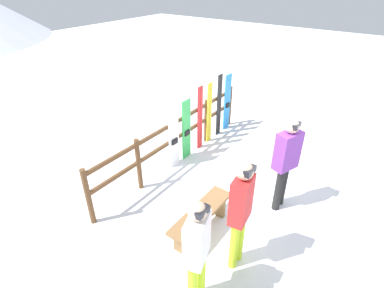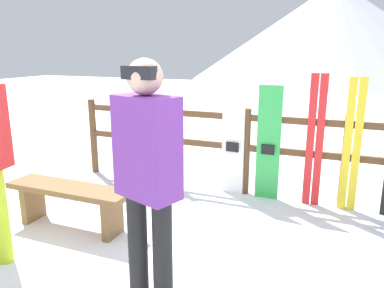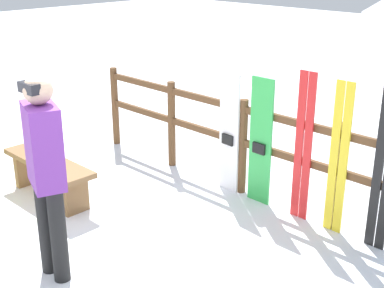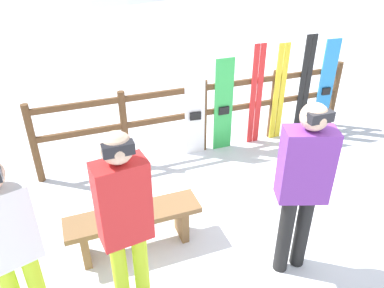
{
  "view_description": "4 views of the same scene",
  "coord_description": "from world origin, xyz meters",
  "px_view_note": "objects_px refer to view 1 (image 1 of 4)",
  "views": [
    {
      "loc": [
        -4.54,
        -1.55,
        3.9
      ],
      "look_at": [
        -0.58,
        1.31,
        1.04
      ],
      "focal_mm": 28.0,
      "sensor_mm": 36.0,
      "label": 1
    },
    {
      "loc": [
        1.13,
        -2.45,
        1.86
      ],
      "look_at": [
        -0.43,
        1.34,
        0.83
      ],
      "focal_mm": 35.0,
      "sensor_mm": 36.0,
      "label": 2
    },
    {
      "loc": [
        3.65,
        -2.38,
        2.74
      ],
      "look_at": [
        0.01,
        1.31,
        0.83
      ],
      "focal_mm": 50.0,
      "sensor_mm": 36.0,
      "label": 3
    },
    {
      "loc": [
        -1.96,
        -2.54,
        3.0
      ],
      "look_at": [
        -0.6,
        1.06,
        0.8
      ],
      "focal_mm": 35.0,
      "sensor_mm": 36.0,
      "label": 4
    }
  ],
  "objects_px": {
    "person_white": "(197,248)",
    "snowboard_green": "(186,130)",
    "snowboard_blue": "(227,103)",
    "person_red": "(241,208)",
    "bench": "(201,217)",
    "ski_pair_yellow": "(209,113)",
    "person_purple": "(286,159)",
    "ski_pair_red": "(200,118)",
    "ski_pair_black": "(219,106)",
    "snowboard_white": "(174,138)"
  },
  "relations": [
    {
      "from": "person_purple",
      "to": "ski_pair_black",
      "type": "relative_size",
      "value": 1.09
    },
    {
      "from": "bench",
      "to": "ski_pair_black",
      "type": "height_order",
      "value": "ski_pair_black"
    },
    {
      "from": "bench",
      "to": "ski_pair_black",
      "type": "distance_m",
      "value": 3.61
    },
    {
      "from": "snowboard_white",
      "to": "snowboard_green",
      "type": "height_order",
      "value": "snowboard_green"
    },
    {
      "from": "person_red",
      "to": "snowboard_white",
      "type": "relative_size",
      "value": 1.29
    },
    {
      "from": "snowboard_white",
      "to": "ski_pair_yellow",
      "type": "relative_size",
      "value": 0.9
    },
    {
      "from": "person_purple",
      "to": "snowboard_green",
      "type": "height_order",
      "value": "person_purple"
    },
    {
      "from": "person_red",
      "to": "snowboard_green",
      "type": "xyz_separation_m",
      "value": [
        1.96,
        2.39,
        -0.37
      ]
    },
    {
      "from": "snowboard_green",
      "to": "ski_pair_red",
      "type": "height_order",
      "value": "ski_pair_red"
    },
    {
      "from": "ski_pair_yellow",
      "to": "ski_pair_black",
      "type": "xyz_separation_m",
      "value": [
        0.46,
        0.0,
        0.04
      ]
    },
    {
      "from": "person_purple",
      "to": "ski_pair_red",
      "type": "relative_size",
      "value": 1.13
    },
    {
      "from": "person_white",
      "to": "ski_pair_red",
      "type": "relative_size",
      "value": 1.07
    },
    {
      "from": "person_white",
      "to": "ski_pair_red",
      "type": "bearing_deg",
      "value": 34.02
    },
    {
      "from": "person_red",
      "to": "snowboard_white",
      "type": "xyz_separation_m",
      "value": [
        1.5,
        2.39,
        -0.38
      ]
    },
    {
      "from": "person_red",
      "to": "snowboard_white",
      "type": "distance_m",
      "value": 2.85
    },
    {
      "from": "snowboard_white",
      "to": "person_purple",
      "type": "bearing_deg",
      "value": -87.76
    },
    {
      "from": "ski_pair_red",
      "to": "person_red",
      "type": "bearing_deg",
      "value": -136.32
    },
    {
      "from": "person_purple",
      "to": "snowboard_green",
      "type": "xyz_separation_m",
      "value": [
        0.36,
        2.43,
        -0.34
      ]
    },
    {
      "from": "snowboard_blue",
      "to": "bench",
      "type": "bearing_deg",
      "value": -155.8
    },
    {
      "from": "ski_pair_yellow",
      "to": "snowboard_white",
      "type": "bearing_deg",
      "value": -179.86
    },
    {
      "from": "person_white",
      "to": "ski_pair_yellow",
      "type": "height_order",
      "value": "person_white"
    },
    {
      "from": "snowboard_green",
      "to": "ski_pair_yellow",
      "type": "bearing_deg",
      "value": 0.21
    },
    {
      "from": "person_purple",
      "to": "snowboard_blue",
      "type": "xyz_separation_m",
      "value": [
        2.21,
        2.43,
        -0.29
      ]
    },
    {
      "from": "person_purple",
      "to": "person_red",
      "type": "xyz_separation_m",
      "value": [
        -1.6,
        0.04,
        0.03
      ]
    },
    {
      "from": "person_purple",
      "to": "ski_pair_red",
      "type": "height_order",
      "value": "person_purple"
    },
    {
      "from": "ski_pair_yellow",
      "to": "person_purple",
      "type": "bearing_deg",
      "value": -118.5
    },
    {
      "from": "snowboard_green",
      "to": "ski_pair_yellow",
      "type": "xyz_separation_m",
      "value": [
        0.96,
        0.0,
        0.07
      ]
    },
    {
      "from": "bench",
      "to": "snowboard_blue",
      "type": "bearing_deg",
      "value": 24.2
    },
    {
      "from": "person_white",
      "to": "ski_pair_yellow",
      "type": "bearing_deg",
      "value": 31.02
    },
    {
      "from": "snowboard_green",
      "to": "snowboard_white",
      "type": "bearing_deg",
      "value": -180.0
    },
    {
      "from": "bench",
      "to": "ski_pair_yellow",
      "type": "xyz_separation_m",
      "value": [
        2.73,
        1.63,
        0.44
      ]
    },
    {
      "from": "person_purple",
      "to": "ski_pair_yellow",
      "type": "relative_size",
      "value": 1.15
    },
    {
      "from": "snowboard_white",
      "to": "ski_pair_yellow",
      "type": "xyz_separation_m",
      "value": [
        1.42,
        0.0,
        0.08
      ]
    },
    {
      "from": "ski_pair_yellow",
      "to": "ski_pair_black",
      "type": "relative_size",
      "value": 0.95
    },
    {
      "from": "ski_pair_black",
      "to": "snowboard_blue",
      "type": "xyz_separation_m",
      "value": [
        0.42,
        -0.0,
        -0.06
      ]
    },
    {
      "from": "snowboard_white",
      "to": "snowboard_green",
      "type": "xyz_separation_m",
      "value": [
        0.46,
        0.0,
        0.01
      ]
    },
    {
      "from": "snowboard_blue",
      "to": "person_white",
      "type": "bearing_deg",
      "value": -154.09
    },
    {
      "from": "snowboard_white",
      "to": "snowboard_blue",
      "type": "relative_size",
      "value": 0.91
    },
    {
      "from": "snowboard_green",
      "to": "ski_pair_black",
      "type": "bearing_deg",
      "value": 0.14
    },
    {
      "from": "bench",
      "to": "person_white",
      "type": "relative_size",
      "value": 0.82
    },
    {
      "from": "person_white",
      "to": "snowboard_green",
      "type": "distance_m",
      "value": 3.61
    },
    {
      "from": "snowboard_blue",
      "to": "snowboard_white",
      "type": "bearing_deg",
      "value": -180.0
    },
    {
      "from": "ski_pair_yellow",
      "to": "ski_pair_red",
      "type": "bearing_deg",
      "value": 180.0
    },
    {
      "from": "bench",
      "to": "snowboard_blue",
      "type": "xyz_separation_m",
      "value": [
        3.61,
        1.62,
        0.42
      ]
    },
    {
      "from": "person_red",
      "to": "person_white",
      "type": "relative_size",
      "value": 1.07
    },
    {
      "from": "ski_pair_red",
      "to": "person_white",
      "type": "bearing_deg",
      "value": -145.98
    },
    {
      "from": "person_white",
      "to": "snowboard_white",
      "type": "bearing_deg",
      "value": 43.94
    },
    {
      "from": "person_red",
      "to": "person_purple",
      "type": "bearing_deg",
      "value": -1.5
    },
    {
      "from": "bench",
      "to": "person_white",
      "type": "height_order",
      "value": "person_white"
    },
    {
      "from": "snowboard_blue",
      "to": "person_red",
      "type": "bearing_deg",
      "value": -147.86
    }
  ]
}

